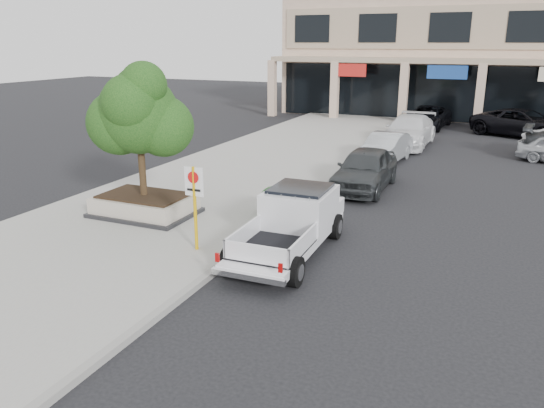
{
  "coord_description": "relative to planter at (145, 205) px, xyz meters",
  "views": [
    {
      "loc": [
        4.63,
        -11.06,
        5.56
      ],
      "look_at": [
        -0.85,
        1.5,
        1.35
      ],
      "focal_mm": 35.0,
      "sensor_mm": 36.0,
      "label": 1
    }
  ],
  "objects": [
    {
      "name": "ground",
      "position": [
        5.76,
        -2.37,
        -0.48
      ],
      "size": [
        120.0,
        120.0,
        0.0
      ],
      "primitive_type": "plane",
      "color": "black",
      "rests_on": "ground"
    },
    {
      "name": "sidewalk",
      "position": [
        0.26,
        3.63,
        -0.4
      ],
      "size": [
        8.0,
        52.0,
        0.15
      ],
      "primitive_type": "cube",
      "color": "gray",
      "rests_on": "ground"
    },
    {
      "name": "curb",
      "position": [
        4.21,
        3.63,
        -0.4
      ],
      "size": [
        0.2,
        52.0,
        0.15
      ],
      "primitive_type": "cube",
      "color": "gray",
      "rests_on": "ground"
    },
    {
      "name": "planter",
      "position": [
        0.0,
        0.0,
        0.0
      ],
      "size": [
        3.2,
        2.2,
        0.68
      ],
      "color": "black",
      "rests_on": "sidewalk"
    },
    {
      "name": "planter_tree",
      "position": [
        0.13,
        0.15,
        2.94
      ],
      "size": [
        2.9,
        2.55,
        4.0
      ],
      "color": "black",
      "rests_on": "planter"
    },
    {
      "name": "no_parking_sign",
      "position": [
        3.14,
        -1.95,
        1.16
      ],
      "size": [
        0.55,
        0.09,
        2.3
      ],
      "color": "#E2AA0B",
      "rests_on": "sidewalk"
    },
    {
      "name": "hedge",
      "position": [
        3.88,
        1.75,
        0.14
      ],
      "size": [
        1.1,
        0.99,
        0.93
      ],
      "primitive_type": "ellipsoid",
      "color": "#154C19",
      "rests_on": "sidewalk"
    },
    {
      "name": "pickup_truck",
      "position": [
        5.41,
        -0.96,
        0.36
      ],
      "size": [
        2.08,
        5.37,
        1.68
      ],
      "primitive_type": null,
      "rotation": [
        0.0,
        0.0,
        0.02
      ],
      "color": "white",
      "rests_on": "ground"
    },
    {
      "name": "curb_car_a",
      "position": [
        5.65,
        6.46,
        0.33
      ],
      "size": [
        1.91,
        4.72,
        1.61
      ],
      "primitive_type": "imported",
      "rotation": [
        0.0,
        0.0,
        -0.0
      ],
      "color": "#2F3234",
      "rests_on": "ground"
    },
    {
      "name": "curb_car_b",
      "position": [
        5.37,
        11.52,
        0.22
      ],
      "size": [
        1.97,
        4.39,
        1.4
      ],
      "primitive_type": "imported",
      "rotation": [
        0.0,
        0.0,
        -0.12
      ],
      "color": "#AFB3B8",
      "rests_on": "ground"
    },
    {
      "name": "curb_car_c",
      "position": [
        5.65,
        16.32,
        0.35
      ],
      "size": [
        2.47,
        5.75,
        1.65
      ],
      "primitive_type": "imported",
      "rotation": [
        0.0,
        0.0,
        -0.03
      ],
      "color": "silver",
      "rests_on": "ground"
    },
    {
      "name": "curb_car_d",
      "position": [
        5.67,
        23.25,
        0.25
      ],
      "size": [
        2.88,
        5.44,
        1.46
      ],
      "primitive_type": "imported",
      "rotation": [
        0.0,
        0.0,
        -0.09
      ],
      "color": "black",
      "rests_on": "ground"
    },
    {
      "name": "lot_car_d",
      "position": [
        11.52,
        21.99,
        0.36
      ],
      "size": [
        6.61,
        4.96,
        1.67
      ],
      "primitive_type": "imported",
      "rotation": [
        0.0,
        0.0,
        1.15
      ],
      "color": "black",
      "rests_on": "ground"
    }
  ]
}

